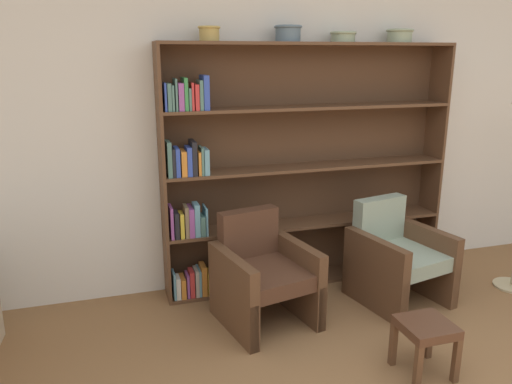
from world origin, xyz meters
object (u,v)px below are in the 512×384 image
(bowl_stoneware, at_px, (343,36))
(armchair_leather, at_px, (263,274))
(bowl_copper, at_px, (400,35))
(bookshelf, at_px, (287,170))
(bowl_slate, at_px, (209,33))
(bowl_olive, at_px, (288,33))
(footstool, at_px, (426,333))
(armchair_cushioned, at_px, (396,256))

(bowl_stoneware, bearing_deg, armchair_leather, -147.23)
(bowl_stoneware, xyz_separation_m, bowl_copper, (0.53, -0.00, 0.01))
(bookshelf, relative_size, bowl_stoneware, 11.58)
(bowl_slate, relative_size, bowl_olive, 0.77)
(bowl_olive, bearing_deg, footstool, -75.38)
(armchair_leather, distance_m, footstool, 1.23)
(bowl_olive, xyz_separation_m, armchair_cushioned, (0.78, -0.55, -1.77))
(armchair_cushioned, distance_m, footstool, 1.04)
(bowl_stoneware, xyz_separation_m, armchair_leather, (-0.86, -0.55, -1.75))
(bowl_olive, xyz_separation_m, armchair_leather, (-0.38, -0.55, -1.77))
(bookshelf, bearing_deg, armchair_leather, -124.51)
(armchair_leather, distance_m, armchair_cushioned, 1.16)
(bowl_slate, relative_size, bowl_copper, 0.75)
(bookshelf, distance_m, bowl_copper, 1.49)
(footstool, bearing_deg, armchair_cushioned, 68.09)
(bowl_slate, relative_size, footstool, 0.48)
(bowl_slate, distance_m, armchair_cushioned, 2.33)
(bowl_stoneware, relative_size, footstool, 0.60)
(bookshelf, xyz_separation_m, bowl_copper, (0.99, -0.03, 1.12))
(bookshelf, bearing_deg, footstool, -76.42)
(bowl_slate, distance_m, footstool, 2.60)
(armchair_leather, bearing_deg, footstool, 116.99)
(bookshelf, bearing_deg, armchair_cushioned, -37.68)
(bookshelf, xyz_separation_m, footstool, (0.37, -1.54, -0.74))
(bowl_olive, bearing_deg, bowl_slate, -180.00)
(bookshelf, relative_size, bowl_slate, 14.71)
(bowl_copper, bearing_deg, bookshelf, 178.22)
(footstool, bearing_deg, armchair_leather, 128.98)
(armchair_leather, xyz_separation_m, armchair_cushioned, (1.16, -0.00, 0.00))
(bowl_olive, distance_m, bowl_copper, 1.01)
(bowl_slate, bearing_deg, armchair_cushioned, -21.43)
(bookshelf, height_order, footstool, bookshelf)
(bowl_olive, bearing_deg, armchair_leather, -124.46)
(armchair_cushioned, bearing_deg, bowl_copper, -124.55)
(armchair_leather, xyz_separation_m, footstool, (0.77, -0.96, -0.09))
(bowl_stoneware, bearing_deg, footstool, -93.28)
(bookshelf, distance_m, footstool, 1.75)
(bowl_stoneware, bearing_deg, bowl_copper, -0.00)
(armchair_leather, bearing_deg, bowl_olive, -136.46)
(bowl_copper, relative_size, armchair_cushioned, 0.28)
(bowl_stoneware, relative_size, armchair_leather, 0.27)
(bowl_olive, height_order, bowl_stoneware, bowl_olive)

